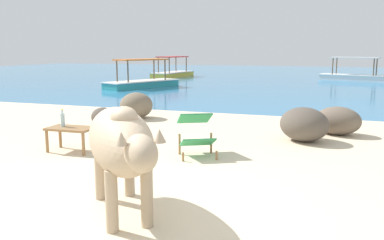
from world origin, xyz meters
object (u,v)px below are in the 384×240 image
Objects in this scene: deck_chair_far at (196,131)px; low_bench_table at (71,131)px; boat_white at (354,75)px; boat_teal at (142,82)px; boat_yellow at (173,73)px; bottle at (63,120)px; cow at (121,142)px.

low_bench_table is at bearing -104.90° from deck_chair_far.
boat_white is 12.15m from boat_teal.
boat_yellow is (-5.32, 18.13, -0.09)m from low_bench_table.
boat_teal is at bearing 109.35° from bottle.
bottle is (-0.16, 0.02, 0.18)m from low_bench_table.
boat_yellow is at bearing 104.54° from low_bench_table.
boat_teal reaches higher than low_bench_table.
deck_chair_far is (2.03, 0.46, 0.04)m from low_bench_table.
boat_teal is (-4.01, 10.97, -0.09)m from low_bench_table.
deck_chair_far is 0.24× the size of boat_yellow.
boat_teal is (-6.06, 12.99, -0.51)m from cow.
boat_teal is (-6.03, 10.51, -0.13)m from deck_chair_far.
boat_white is (3.27, 20.77, -0.51)m from cow.
boat_yellow reaches higher than bottle.
low_bench_table is 0.24m from bottle.
bottle is 11.61m from boat_teal.
boat_teal is at bearing 166.72° from cow.
cow is 14.35m from boat_teal.
bottle is 0.08× the size of boat_teal.
boat_yellow reaches higher than cow.
bottle is 0.08× the size of boat_white.
deck_chair_far is at bearing -83.99° from boat_white.
boat_yellow reaches higher than low_bench_table.
boat_teal reaches higher than cow.
boat_white is (5.49, 18.73, -0.28)m from bottle.
boat_teal is at bearing 19.05° from boat_yellow.
boat_yellow reaches higher than deck_chair_far.
boat_yellow is at bearing 161.82° from cow.
boat_teal reaches higher than deck_chair_far.
low_bench_table is at bearing -172.86° from cow.
cow reaches higher than low_bench_table.
cow is 0.48× the size of boat_white.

